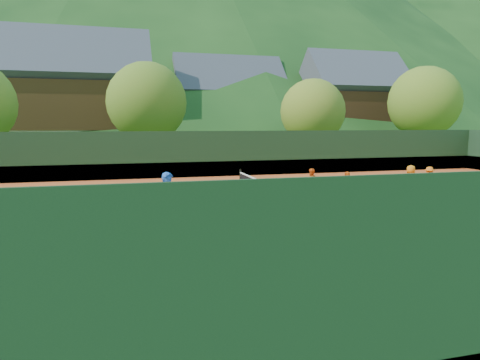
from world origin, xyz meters
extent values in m
plane|color=#33541A|center=(0.00, 0.00, 0.00)|extent=(400.00, 400.00, 0.00)
cube|color=#C95020|center=(0.00, 0.00, 0.01)|extent=(40.00, 24.00, 0.02)
cone|color=black|center=(90.00, 150.00, 47.50)|extent=(260.00, 260.00, 95.00)
imported|color=#1B50B5|center=(-4.52, -2.01, 1.00)|extent=(0.80, 0.61, 1.95)
imported|color=orange|center=(2.73, 3.12, 0.69)|extent=(0.79, 0.70, 1.35)
imported|color=orange|center=(3.49, 1.02, 0.73)|extent=(0.90, 0.58, 1.42)
imported|color=orange|center=(6.94, 1.37, 0.81)|extent=(0.90, 0.75, 1.57)
imported|color=orange|center=(8.92, 2.56, 0.69)|extent=(0.97, 0.74, 1.33)
sphere|color=yellow|center=(-8.60, -3.57, 0.05)|extent=(0.07, 0.07, 0.07)
sphere|color=yellow|center=(-1.88, -1.15, 0.05)|extent=(0.07, 0.07, 0.07)
sphere|color=yellow|center=(1.70, -3.34, 0.05)|extent=(0.07, 0.07, 0.07)
sphere|color=yellow|center=(-6.98, -4.22, 0.05)|extent=(0.07, 0.07, 0.07)
sphere|color=yellow|center=(4.18, -2.40, 0.05)|extent=(0.07, 0.07, 0.07)
sphere|color=yellow|center=(-1.65, -6.25, 0.05)|extent=(0.07, 0.07, 0.07)
sphere|color=yellow|center=(-0.23, -5.80, 0.05)|extent=(0.07, 0.07, 0.07)
sphere|color=yellow|center=(5.14, -4.02, 0.05)|extent=(0.07, 0.07, 0.07)
sphere|color=yellow|center=(-7.69, -5.37, 0.05)|extent=(0.07, 0.07, 0.07)
sphere|color=yellow|center=(-2.97, -2.01, 0.05)|extent=(0.07, 0.07, 0.07)
sphere|color=yellow|center=(0.04, -7.66, 0.05)|extent=(0.07, 0.07, 0.07)
sphere|color=yellow|center=(-6.26, -9.22, 0.05)|extent=(0.07, 0.07, 0.07)
sphere|color=yellow|center=(1.49, -5.40, 0.05)|extent=(0.07, 0.07, 0.07)
sphere|color=yellow|center=(0.33, -3.75, 0.05)|extent=(0.07, 0.07, 0.07)
sphere|color=yellow|center=(1.48, -5.95, 0.05)|extent=(0.07, 0.07, 0.07)
sphere|color=yellow|center=(-5.35, -5.59, 0.05)|extent=(0.07, 0.07, 0.07)
sphere|color=yellow|center=(-6.09, -4.50, 0.05)|extent=(0.07, 0.07, 0.07)
sphere|color=yellow|center=(-4.34, -5.85, 0.05)|extent=(0.07, 0.07, 0.07)
sphere|color=yellow|center=(-0.22, -6.36, 0.05)|extent=(0.07, 0.07, 0.07)
cube|color=white|center=(0.00, -5.49, 0.02)|extent=(23.77, 0.06, 0.00)
cube|color=white|center=(0.00, 5.49, 0.02)|extent=(23.77, 0.06, 0.00)
cube|color=silver|center=(0.00, -4.12, 0.02)|extent=(23.77, 0.06, 0.00)
cube|color=white|center=(0.00, 4.12, 0.02)|extent=(23.77, 0.06, 0.00)
cube|color=white|center=(-6.40, 0.00, 0.02)|extent=(0.06, 8.23, 0.00)
cube|color=white|center=(6.40, 0.00, 0.02)|extent=(0.06, 8.23, 0.00)
cube|color=white|center=(0.00, 0.00, 0.02)|extent=(12.80, 0.06, 0.00)
cube|color=white|center=(0.00, 0.00, 0.02)|extent=(0.06, 10.97, 0.00)
cube|color=black|center=(0.00, 0.00, 0.47)|extent=(0.03, 11.97, 0.90)
cube|color=white|center=(0.00, 0.00, 0.94)|extent=(0.05, 11.97, 0.06)
cylinder|color=black|center=(0.00, -5.99, 0.57)|extent=(0.10, 0.10, 1.10)
cylinder|color=black|center=(0.00, 5.99, 0.57)|extent=(0.10, 0.10, 1.10)
cube|color=black|center=(0.00, 12.00, 1.52)|extent=(40.00, 0.05, 3.00)
cube|color=#1A5E2A|center=(0.00, 12.00, 0.52)|extent=(40.40, 0.05, 1.00)
cylinder|color=black|center=(-8.45, -4.50, 0.30)|extent=(0.02, 0.02, 0.55)
cylinder|color=black|center=(-7.90, -4.50, 0.30)|extent=(0.02, 0.02, 0.55)
cylinder|color=black|center=(-8.45, -3.95, 0.30)|extent=(0.02, 0.02, 0.55)
cylinder|color=black|center=(-7.90, -3.95, 0.30)|extent=(0.02, 0.02, 0.55)
cube|color=black|center=(-8.17, -4.23, 0.57)|extent=(0.55, 0.55, 0.02)
cube|color=black|center=(-8.17, -4.50, 0.80)|extent=(0.55, 0.02, 0.45)
cube|color=black|center=(-8.17, -3.95, 0.80)|extent=(0.55, 0.02, 0.45)
cube|color=black|center=(-8.45, -4.23, 0.80)|extent=(0.02, 0.55, 0.45)
cube|color=black|center=(-7.90, -4.23, 0.80)|extent=(0.02, 0.55, 0.45)
sphere|color=#CCE526|center=(-8.38, -4.43, 0.99)|extent=(0.07, 0.07, 0.07)
sphere|color=#CCE526|center=(-8.38, -4.29, 0.99)|extent=(0.07, 0.07, 0.07)
sphere|color=#CCE526|center=(-8.38, -4.16, 0.99)|extent=(0.07, 0.07, 0.07)
sphere|color=#CCE526|center=(-8.38, -4.02, 0.99)|extent=(0.07, 0.07, 0.07)
sphere|color=#CCE526|center=(-8.24, -4.43, 0.99)|extent=(0.07, 0.07, 0.07)
sphere|color=#CCE526|center=(-8.24, -4.29, 0.99)|extent=(0.07, 0.07, 0.07)
sphere|color=#CCE526|center=(-8.24, -4.16, 0.99)|extent=(0.07, 0.07, 0.07)
sphere|color=#CCE526|center=(-8.24, -4.02, 0.99)|extent=(0.07, 0.07, 0.07)
sphere|color=#CCE526|center=(-8.10, -4.43, 0.99)|extent=(0.07, 0.07, 0.07)
sphere|color=#CCE526|center=(-8.10, -4.29, 0.99)|extent=(0.07, 0.07, 0.07)
sphere|color=#CCE526|center=(-8.10, -4.16, 0.99)|extent=(0.07, 0.07, 0.07)
sphere|color=#CCE526|center=(-8.10, -4.02, 0.99)|extent=(0.07, 0.07, 0.07)
sphere|color=#CCE526|center=(-7.97, -4.43, 0.99)|extent=(0.07, 0.07, 0.07)
sphere|color=#CCE526|center=(-7.97, -4.29, 0.99)|extent=(0.07, 0.07, 0.07)
sphere|color=#CCE526|center=(-7.97, -4.16, 0.99)|extent=(0.07, 0.07, 0.07)
sphere|color=#CCE526|center=(-7.97, -4.02, 0.99)|extent=(0.07, 0.07, 0.07)
cube|color=beige|center=(-10.00, 30.00, 1.44)|extent=(12.00, 9.00, 2.88)
cube|color=#3B2310|center=(-10.00, 30.00, 5.12)|extent=(12.24, 9.18, 4.48)
cube|color=#3F3F47|center=(-10.00, 30.00, 7.96)|extent=(13.80, 9.93, 9.93)
cube|color=beige|center=(6.00, 34.00, 1.26)|extent=(11.00, 8.00, 2.52)
cube|color=#361E0E|center=(6.00, 34.00, 4.48)|extent=(11.22, 8.16, 3.92)
cube|color=#3D3D44|center=(6.00, 34.00, 7.04)|extent=(12.65, 8.82, 8.82)
cube|color=beige|center=(20.00, 30.00, 1.35)|extent=(10.00, 8.00, 2.70)
cube|color=#371D0F|center=(20.00, 30.00, 4.80)|extent=(10.20, 8.16, 4.20)
cube|color=#424149|center=(20.00, 30.00, 7.50)|extent=(11.50, 8.82, 8.82)
cylinder|color=#3E2918|center=(-4.00, 20.00, 1.44)|extent=(0.36, 0.36, 2.88)
sphere|color=#426A1C|center=(-4.00, 20.00, 5.20)|extent=(6.40, 6.40, 6.40)
cylinder|color=#3E2818|center=(10.00, 19.00, 1.26)|extent=(0.36, 0.36, 2.52)
sphere|color=#53731E|center=(10.00, 19.00, 4.55)|extent=(5.60, 5.60, 5.60)
cylinder|color=#3C2718|center=(22.00, 20.00, 1.53)|extent=(0.36, 0.36, 3.06)
sphere|color=#47701D|center=(22.00, 20.00, 5.53)|extent=(6.80, 6.80, 6.80)
camera|label=1|loc=(-5.80, -15.57, 3.51)|focal=32.00mm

